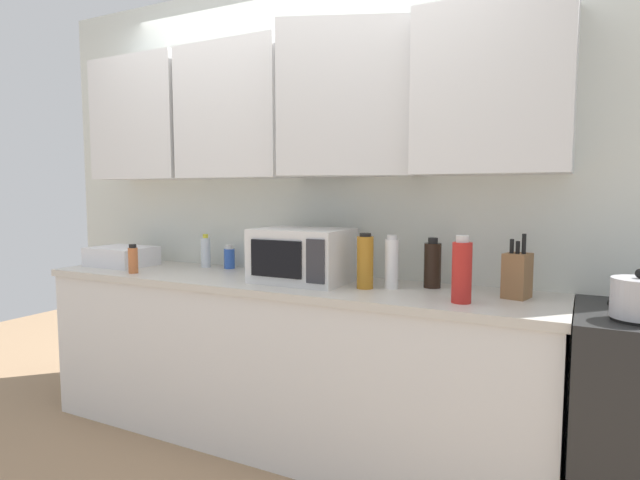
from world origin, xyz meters
The scene contains 13 objects.
wall_back_with_cabinets centered at (0.00, -0.07, 1.58)m, with size 3.72×0.56×2.60m.
counter_run centered at (0.00, -0.30, 0.45)m, with size 2.85×0.63×0.90m.
kettle centered at (1.64, -0.46, 0.99)m, with size 0.19×0.19×0.18m.
microwave centered at (0.15, -0.30, 1.04)m, with size 0.48×0.37×0.28m.
dish_rack centered at (-1.17, -0.30, 0.96)m, with size 0.38×0.30×0.12m, color silver.
knife_block centered at (1.20, -0.22, 1.00)m, with size 0.13×0.14×0.29m.
bottle_red_sauce centered at (1.00, -0.44, 1.04)m, with size 0.08×0.08×0.29m.
bottle_clear_tall centered at (-0.65, -0.11, 1.00)m, with size 0.06×0.06×0.21m.
bottle_soy_dark centered at (0.80, -0.15, 1.01)m, with size 0.08×0.08×0.25m.
bottle_blue_cleaner centered at (-0.48, -0.09, 0.97)m, with size 0.07×0.07×0.14m.
bottle_spice_jar centered at (-0.87, -0.49, 0.98)m, with size 0.05×0.05×0.17m.
bottle_white_jar centered at (0.63, -0.26, 1.03)m, with size 0.07×0.07×0.26m.
bottle_amber_vinegar centered at (0.51, -0.32, 1.03)m, with size 0.08×0.08×0.27m.
Camera 1 is at (1.46, -2.64, 1.37)m, focal length 29.09 mm.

